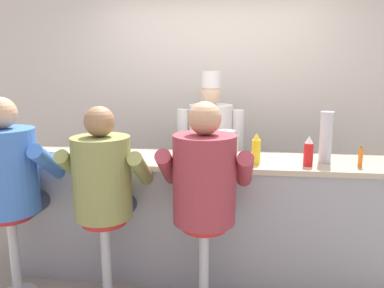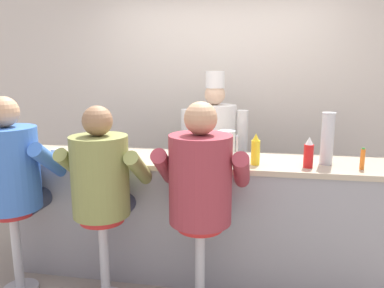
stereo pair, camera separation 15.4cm
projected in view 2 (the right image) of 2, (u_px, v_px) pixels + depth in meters
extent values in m
cube|color=beige|center=(221.00, 100.00, 4.14)|extent=(10.00, 0.06, 2.70)
cube|color=gray|center=(204.00, 219.00, 3.09)|extent=(3.13, 0.58, 0.95)
cube|color=tan|center=(204.00, 161.00, 3.00)|extent=(3.19, 0.60, 0.04)
cylinder|color=red|center=(308.00, 156.00, 2.70)|extent=(0.07, 0.07, 0.17)
cone|color=white|center=(309.00, 141.00, 2.68)|extent=(0.06, 0.06, 0.06)
cylinder|color=yellow|center=(255.00, 153.00, 2.78)|extent=(0.07, 0.07, 0.18)
cone|color=yellow|center=(256.00, 137.00, 2.75)|extent=(0.05, 0.05, 0.05)
cylinder|color=orange|center=(362.00, 159.00, 2.65)|extent=(0.03, 0.03, 0.15)
cylinder|color=#287F2D|center=(363.00, 149.00, 2.63)|extent=(0.02, 0.02, 0.01)
cylinder|color=silver|center=(226.00, 146.00, 2.91)|extent=(0.14, 0.14, 0.23)
cube|color=silver|center=(237.00, 144.00, 2.90)|extent=(0.02, 0.02, 0.14)
cylinder|color=white|center=(88.00, 154.00, 3.10)|extent=(0.25, 0.25, 0.02)
ellipsoid|color=#E0BC60|center=(87.00, 151.00, 3.09)|extent=(0.11, 0.09, 0.03)
cylinder|color=#B24C47|center=(181.00, 159.00, 2.88)|extent=(0.16, 0.16, 0.05)
cylinder|color=white|center=(57.00, 154.00, 2.96)|extent=(0.09, 0.09, 0.08)
torus|color=white|center=(65.00, 154.00, 2.95)|extent=(0.06, 0.02, 0.06)
cylinder|color=#B7BABF|center=(327.00, 139.00, 2.77)|extent=(0.09, 0.09, 0.38)
cylinder|color=silver|center=(329.00, 113.00, 2.73)|extent=(0.10, 0.10, 0.01)
cylinder|color=#B2B5BA|center=(21.00, 288.00, 2.91)|extent=(0.27, 0.27, 0.02)
cylinder|color=#B2B5BA|center=(17.00, 250.00, 2.85)|extent=(0.07, 0.07, 0.63)
cylinder|color=red|center=(13.00, 211.00, 2.79)|extent=(0.31, 0.31, 0.05)
cylinder|color=#33384C|center=(17.00, 196.00, 3.01)|extent=(0.16, 0.43, 0.16)
cylinder|color=#33384C|center=(42.00, 197.00, 2.97)|extent=(0.16, 0.43, 0.16)
cylinder|color=#3866B7|center=(9.00, 169.00, 2.72)|extent=(0.43, 0.43, 0.61)
cylinder|color=#3866B7|center=(51.00, 162.00, 2.79)|extent=(0.11, 0.46, 0.37)
sphere|color=tan|center=(3.00, 112.00, 2.64)|extent=(0.22, 0.22, 0.22)
cylinder|color=#B2B5BA|center=(104.00, 258.00, 2.73)|extent=(0.07, 0.07, 0.63)
cylinder|color=red|center=(102.00, 218.00, 2.67)|extent=(0.31, 0.31, 0.05)
cylinder|color=#33384C|center=(100.00, 202.00, 2.87)|extent=(0.15, 0.40, 0.15)
cylinder|color=#33384C|center=(125.00, 203.00, 2.84)|extent=(0.15, 0.40, 0.15)
cylinder|color=olive|center=(100.00, 176.00, 2.61)|extent=(0.40, 0.40, 0.57)
cylinder|color=olive|center=(74.00, 166.00, 2.75)|extent=(0.10, 0.43, 0.35)
cylinder|color=olive|center=(140.00, 169.00, 2.67)|extent=(0.10, 0.43, 0.35)
sphere|color=#8C6647|center=(97.00, 121.00, 2.53)|extent=(0.21, 0.21, 0.21)
cylinder|color=#B2B5BA|center=(200.00, 267.00, 2.61)|extent=(0.07, 0.07, 0.63)
cylinder|color=red|center=(200.00, 225.00, 2.55)|extent=(0.31, 0.31, 0.05)
cylinder|color=#33384C|center=(190.00, 207.00, 2.76)|extent=(0.16, 0.42, 0.16)
cylinder|color=#33384C|center=(219.00, 209.00, 2.72)|extent=(0.16, 0.42, 0.16)
cylinder|color=maroon|center=(200.00, 179.00, 2.48)|extent=(0.42, 0.42, 0.60)
cylinder|color=maroon|center=(166.00, 168.00, 2.64)|extent=(0.11, 0.45, 0.36)
cylinder|color=maroon|center=(242.00, 172.00, 2.55)|extent=(0.11, 0.45, 0.36)
sphere|color=tan|center=(201.00, 118.00, 2.40)|extent=(0.22, 0.22, 0.22)
cube|color=#232328|center=(213.00, 200.00, 3.77)|extent=(0.32, 0.18, 0.77)
cube|color=white|center=(213.00, 187.00, 3.69)|extent=(0.29, 0.02, 0.46)
cylinder|color=white|center=(214.00, 135.00, 3.64)|extent=(0.42, 0.42, 0.58)
sphere|color=#DBB28E|center=(214.00, 94.00, 3.56)|extent=(0.20, 0.20, 0.20)
cylinder|color=white|center=(215.00, 80.00, 3.53)|extent=(0.18, 0.18, 0.16)
cylinder|color=white|center=(187.00, 134.00, 3.68)|extent=(0.12, 0.12, 0.49)
cylinder|color=white|center=(242.00, 136.00, 3.59)|extent=(0.12, 0.12, 0.49)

